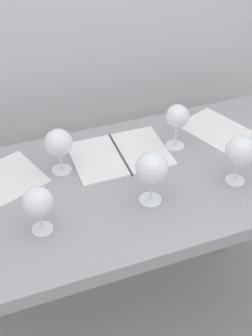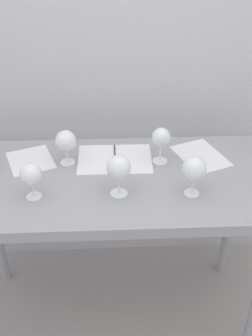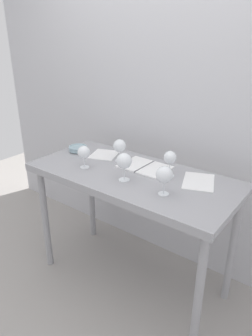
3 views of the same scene
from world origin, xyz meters
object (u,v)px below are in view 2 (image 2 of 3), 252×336
at_px(wine_glass_near_center, 119,168).
at_px(open_notebook, 115,159).
at_px(wine_glass_far_right, 161,138).
at_px(wine_glass_far_left, 66,142).
at_px(wine_glass_near_left, 31,175).
at_px(tasting_sheet_lower, 31,160).
at_px(wine_glass_near_right, 194,169).
at_px(tasting_sheet_upper, 201,156).

relative_size(wine_glass_near_center, open_notebook, 0.54).
relative_size(wine_glass_far_right, open_notebook, 0.50).
relative_size(wine_glass_far_left, wine_glass_near_left, 1.04).
distance_m(wine_glass_near_center, tasting_sheet_lower, 0.49).
xyz_separation_m(wine_glass_near_right, tasting_sheet_lower, (-0.68, 0.27, -0.12)).
xyz_separation_m(wine_glass_far_left, wine_glass_near_left, (-0.12, -0.24, -0.00)).
xyz_separation_m(wine_glass_far_left, tasting_sheet_upper, (0.60, 0.03, -0.11)).
height_order(tasting_sheet_upper, tasting_sheet_lower, same).
bearing_deg(tasting_sheet_upper, tasting_sheet_lower, 158.82).
bearing_deg(wine_glass_far_left, wine_glass_near_left, -115.88).
bearing_deg(tasting_sheet_upper, wine_glass_near_center, -166.92).
relative_size(wine_glass_near_right, open_notebook, 0.52).
distance_m(wine_glass_near_right, tasting_sheet_lower, 0.75).
distance_m(wine_glass_far_right, tasting_sheet_upper, 0.23).
relative_size(wine_glass_near_left, wine_glass_near_center, 0.86).
bearing_deg(wine_glass_near_center, wine_glass_far_right, 49.97).
xyz_separation_m(wine_glass_near_center, open_notebook, (-0.01, 0.25, -0.12)).
distance_m(wine_glass_far_left, tasting_sheet_upper, 0.61).
distance_m(wine_glass_far_right, wine_glass_near_center, 0.30).
bearing_deg(wine_glass_near_center, wine_glass_near_right, -2.33).
distance_m(wine_glass_far_left, wine_glass_far_right, 0.41).
bearing_deg(tasting_sheet_lower, open_notebook, -22.30).
height_order(wine_glass_near_left, tasting_sheet_lower, wine_glass_near_left).
relative_size(wine_glass_near_right, tasting_sheet_upper, 0.67).
bearing_deg(open_notebook, wine_glass_far_left, -176.43).
xyz_separation_m(wine_glass_near_left, open_notebook, (0.33, 0.25, -0.10)).
height_order(open_notebook, tasting_sheet_lower, open_notebook).
xyz_separation_m(wine_glass_near_left, wine_glass_near_right, (0.63, -0.01, 0.01)).
distance_m(wine_glass_far_left, wine_glass_near_left, 0.27).
bearing_deg(open_notebook, tasting_sheet_lower, 178.55).
height_order(wine_glass_near_left, wine_glass_near_right, wine_glass_near_right).
relative_size(tasting_sheet_upper, tasting_sheet_lower, 1.21).
height_order(open_notebook, tasting_sheet_upper, open_notebook).
bearing_deg(wine_glass_near_right, wine_glass_far_left, 154.31).
bearing_deg(tasting_sheet_lower, wine_glass_near_left, -99.18).
relative_size(wine_glass_near_left, wine_glass_far_right, 0.92).
bearing_deg(open_notebook, wine_glass_near_right, -39.76).
distance_m(open_notebook, tasting_sheet_upper, 0.39).
relative_size(wine_glass_near_left, open_notebook, 0.46).
height_order(wine_glass_far_right, wine_glass_near_center, wine_glass_near_center).
height_order(wine_glass_near_center, tasting_sheet_upper, wine_glass_near_center).
height_order(wine_glass_near_left, wine_glass_far_right, wine_glass_far_right).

